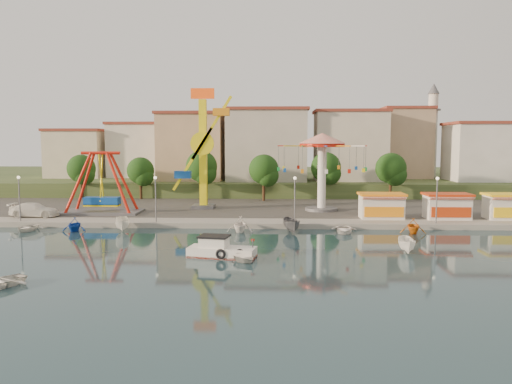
{
  "coord_description": "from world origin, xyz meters",
  "views": [
    {
      "loc": [
        5.65,
        -43.59,
        9.67
      ],
      "look_at": [
        3.53,
        14.0,
        4.0
      ],
      "focal_mm": 35.0,
      "sensor_mm": 36.0,
      "label": 1
    }
  ],
  "objects_px": {
    "van": "(34,210)",
    "kamikaze_tower": "(205,151)",
    "cabin_motorboat": "(220,251)",
    "skiff": "(407,245)",
    "pirate_ship_ride": "(101,184)",
    "wave_swinger": "(322,154)",
    "rowboat_a": "(243,256)"
  },
  "relations": [
    {
      "from": "pirate_ship_ride",
      "to": "rowboat_a",
      "type": "distance_m",
      "value": 30.63
    },
    {
      "from": "cabin_motorboat",
      "to": "kamikaze_tower",
      "type": "bearing_deg",
      "value": 110.83
    },
    {
      "from": "wave_swinger",
      "to": "cabin_motorboat",
      "type": "xyz_separation_m",
      "value": [
        -10.93,
        -25.32,
        -7.66
      ]
    },
    {
      "from": "wave_swinger",
      "to": "skiff",
      "type": "relative_size",
      "value": 3.16
    },
    {
      "from": "kamikaze_tower",
      "to": "skiff",
      "type": "relative_size",
      "value": 4.5
    },
    {
      "from": "skiff",
      "to": "kamikaze_tower",
      "type": "bearing_deg",
      "value": 137.73
    },
    {
      "from": "pirate_ship_ride",
      "to": "van",
      "type": "height_order",
      "value": "pirate_ship_ride"
    },
    {
      "from": "skiff",
      "to": "cabin_motorboat",
      "type": "bearing_deg",
      "value": -165.45
    },
    {
      "from": "pirate_ship_ride",
      "to": "kamikaze_tower",
      "type": "height_order",
      "value": "kamikaze_tower"
    },
    {
      "from": "pirate_ship_ride",
      "to": "rowboat_a",
      "type": "xyz_separation_m",
      "value": [
        19.75,
        -23.06,
        -4.04
      ]
    },
    {
      "from": "wave_swinger",
      "to": "rowboat_a",
      "type": "bearing_deg",
      "value": -108.58
    },
    {
      "from": "kamikaze_tower",
      "to": "skiff",
      "type": "xyz_separation_m",
      "value": [
        21.28,
        -24.65,
        -7.82
      ]
    },
    {
      "from": "pirate_ship_ride",
      "to": "van",
      "type": "xyz_separation_m",
      "value": [
        -7.25,
        -3.48,
        -2.94
      ]
    },
    {
      "from": "kamikaze_tower",
      "to": "rowboat_a",
      "type": "relative_size",
      "value": 4.77
    },
    {
      "from": "cabin_motorboat",
      "to": "rowboat_a",
      "type": "height_order",
      "value": "cabin_motorboat"
    },
    {
      "from": "cabin_motorboat",
      "to": "van",
      "type": "bearing_deg",
      "value": 154.05
    },
    {
      "from": "kamikaze_tower",
      "to": "rowboat_a",
      "type": "bearing_deg",
      "value": -76.04
    },
    {
      "from": "wave_swinger",
      "to": "cabin_motorboat",
      "type": "bearing_deg",
      "value": -113.35
    },
    {
      "from": "kamikaze_tower",
      "to": "skiff",
      "type": "height_order",
      "value": "kamikaze_tower"
    },
    {
      "from": "skiff",
      "to": "van",
      "type": "distance_m",
      "value": 44.35
    },
    {
      "from": "van",
      "to": "kamikaze_tower",
      "type": "bearing_deg",
      "value": -66.75
    },
    {
      "from": "cabin_motorboat",
      "to": "skiff",
      "type": "relative_size",
      "value": 1.63
    },
    {
      "from": "pirate_ship_ride",
      "to": "skiff",
      "type": "xyz_separation_m",
      "value": [
        34.05,
        -19.64,
        -3.69
      ]
    },
    {
      "from": "rowboat_a",
      "to": "skiff",
      "type": "xyz_separation_m",
      "value": [
        14.3,
        3.42,
        0.35
      ]
    },
    {
      "from": "cabin_motorboat",
      "to": "rowboat_a",
      "type": "bearing_deg",
      "value": -21.4
    },
    {
      "from": "pirate_ship_ride",
      "to": "van",
      "type": "distance_m",
      "value": 8.56
    },
    {
      "from": "pirate_ship_ride",
      "to": "cabin_motorboat",
      "type": "xyz_separation_m",
      "value": [
        17.75,
        -21.82,
        -3.86
      ]
    },
    {
      "from": "kamikaze_tower",
      "to": "wave_swinger",
      "type": "bearing_deg",
      "value": -5.42
    },
    {
      "from": "cabin_motorboat",
      "to": "skiff",
      "type": "bearing_deg",
      "value": 17.94
    },
    {
      "from": "rowboat_a",
      "to": "skiff",
      "type": "relative_size",
      "value": 0.94
    },
    {
      "from": "wave_swinger",
      "to": "skiff",
      "type": "height_order",
      "value": "wave_swinger"
    },
    {
      "from": "van",
      "to": "rowboat_a",
      "type": "bearing_deg",
      "value": -125.67
    }
  ]
}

